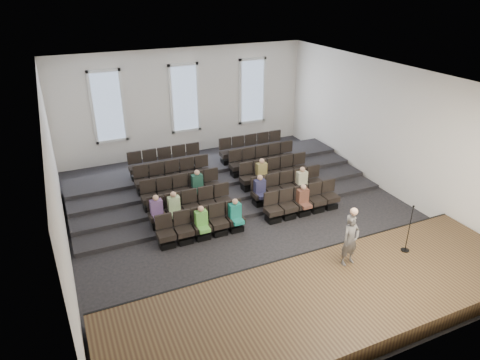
# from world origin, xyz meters

# --- Properties ---
(ground) EXTENTS (14.00, 14.00, 0.00)m
(ground) POSITION_xyz_m (0.00, 0.00, 0.00)
(ground) COLOR black
(ground) RESTS_ON ground
(ceiling) EXTENTS (12.00, 14.00, 0.02)m
(ceiling) POSITION_xyz_m (0.00, 0.00, 5.01)
(ceiling) COLOR white
(ceiling) RESTS_ON ground
(wall_back) EXTENTS (12.00, 0.04, 5.00)m
(wall_back) POSITION_xyz_m (0.00, 7.02, 2.50)
(wall_back) COLOR white
(wall_back) RESTS_ON ground
(wall_front) EXTENTS (12.00, 0.04, 5.00)m
(wall_front) POSITION_xyz_m (0.00, -7.02, 2.50)
(wall_front) COLOR white
(wall_front) RESTS_ON ground
(wall_left) EXTENTS (0.04, 14.00, 5.00)m
(wall_left) POSITION_xyz_m (-6.02, 0.00, 2.50)
(wall_left) COLOR white
(wall_left) RESTS_ON ground
(wall_right) EXTENTS (0.04, 14.00, 5.00)m
(wall_right) POSITION_xyz_m (6.02, 0.00, 2.50)
(wall_right) COLOR white
(wall_right) RESTS_ON ground
(stage) EXTENTS (11.80, 3.60, 0.50)m
(stage) POSITION_xyz_m (0.00, -5.10, 0.25)
(stage) COLOR #4D3A21
(stage) RESTS_ON ground
(stage_lip) EXTENTS (11.80, 0.06, 0.52)m
(stage_lip) POSITION_xyz_m (0.00, -3.33, 0.25)
(stage_lip) COLOR black
(stage_lip) RESTS_ON ground
(risers) EXTENTS (11.80, 4.80, 0.60)m
(risers) POSITION_xyz_m (0.00, 3.17, 0.20)
(risers) COLOR black
(risers) RESTS_ON ground
(seating_rows) EXTENTS (6.80, 4.70, 1.67)m
(seating_rows) POSITION_xyz_m (-0.00, 1.54, 0.68)
(seating_rows) COLOR black
(seating_rows) RESTS_ON ground
(windows) EXTENTS (8.44, 0.10, 3.24)m
(windows) POSITION_xyz_m (0.00, 6.95, 2.70)
(windows) COLOR white
(windows) RESTS_ON wall_back
(audience) EXTENTS (6.05, 2.64, 1.10)m
(audience) POSITION_xyz_m (-0.35, 0.34, 0.81)
(audience) COLOR #5DAF46
(audience) RESTS_ON seating_rows
(speaker) EXTENTS (0.59, 0.42, 1.53)m
(speaker) POSITION_xyz_m (1.16, -4.22, 1.26)
(speaker) COLOR #595654
(speaker) RESTS_ON stage
(mic_stand) EXTENTS (0.25, 0.25, 1.52)m
(mic_stand) POSITION_xyz_m (3.09, -4.42, 0.95)
(mic_stand) COLOR black
(mic_stand) RESTS_ON stage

